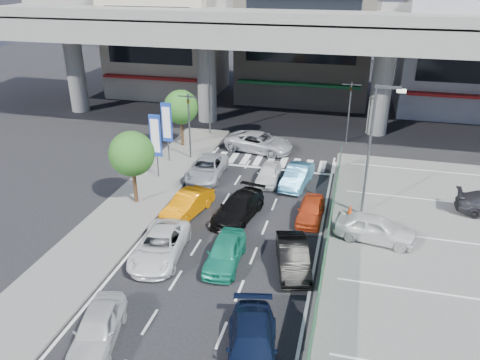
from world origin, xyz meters
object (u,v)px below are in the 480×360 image
(wagon_silver_front_left, at_px, (207,168))
(sedan_white_mid_left, at_px, (160,246))
(signboard_near, at_px, (156,138))
(tree_near, at_px, (132,154))
(signboard_far, at_px, (167,124))
(sedan_black_mid, at_px, (239,208))
(parked_sedan_white, at_px, (375,228))
(street_lamp_left, at_px, (211,82))
(taxi_orange_right, at_px, (311,210))
(taxi_teal_mid, at_px, (225,252))
(minivan_navy_back, at_px, (252,346))
(taxi_orange_left, at_px, (188,204))
(hatch_black_mid_right, at_px, (293,257))
(tree_far, at_px, (181,107))
(traffic_cone, at_px, (350,209))
(traffic_light_left, at_px, (189,110))
(sedan_white_front_mid, at_px, (268,174))
(van_white_back_left, at_px, (98,328))
(kei_truck_front_right, at_px, (297,176))
(crossing_wagon_silver, at_px, (259,142))
(street_lamp_right, at_px, (373,141))
(traffic_light_right, at_px, (350,97))

(wagon_silver_front_left, bearing_deg, sedan_white_mid_left, -88.05)
(signboard_near, height_order, tree_near, tree_near)
(signboard_far, xyz_separation_m, sedan_black_mid, (7.42, -7.25, -2.37))
(signboard_near, bearing_deg, parked_sedan_white, -18.19)
(street_lamp_left, bearing_deg, tree_near, -92.76)
(taxi_orange_right, bearing_deg, taxi_teal_mid, -122.09)
(tree_near, bearing_deg, taxi_orange_right, 3.29)
(taxi_teal_mid, xyz_separation_m, sedan_black_mid, (-0.52, 4.77, 0.00))
(minivan_navy_back, xyz_separation_m, wagon_silver_front_left, (-6.99, 15.95, 0.00))
(taxi_orange_left, bearing_deg, taxi_orange_right, 22.49)
(hatch_black_mid_right, bearing_deg, tree_far, 113.16)
(traffic_cone, bearing_deg, sedan_white_mid_left, -142.80)
(traffic_light_left, bearing_deg, wagon_silver_front_left, -52.54)
(parked_sedan_white, bearing_deg, signboard_far, 71.73)
(sedan_white_front_mid, bearing_deg, street_lamp_left, 126.97)
(signboard_near, distance_m, van_white_back_left, 16.24)
(traffic_light_left, distance_m, taxi_orange_right, 13.04)
(traffic_light_left, height_order, tree_near, traffic_light_left)
(signboard_near, bearing_deg, taxi_orange_left, -49.59)
(signboard_far, distance_m, hatch_black_mid_right, 16.41)
(traffic_cone, bearing_deg, street_lamp_left, 136.11)
(parked_sedan_white, bearing_deg, traffic_cone, 36.24)
(taxi_orange_right, bearing_deg, tree_far, 141.24)
(kei_truck_front_right, bearing_deg, signboard_near, -165.37)
(minivan_navy_back, bearing_deg, taxi_orange_right, 73.45)
(sedan_black_mid, height_order, parked_sedan_white, parked_sedan_white)
(signboard_far, xyz_separation_m, sedan_white_front_mid, (8.17, -1.74, -2.43))
(kei_truck_front_right, bearing_deg, sedan_black_mid, -109.26)
(signboard_near, xyz_separation_m, taxi_orange_left, (3.91, -4.59, -2.37))
(signboard_near, xyz_separation_m, tree_near, (0.20, -3.99, 0.32))
(taxi_teal_mid, bearing_deg, sedan_white_front_mid, 86.71)
(tree_near, distance_m, parked_sedan_white, 14.98)
(sedan_white_mid_left, distance_m, taxi_orange_right, 9.28)
(sedan_white_front_mid, bearing_deg, sedan_black_mid, -98.99)
(street_lamp_left, height_order, wagon_silver_front_left, street_lamp_left)
(taxi_orange_right, xyz_separation_m, parked_sedan_white, (3.69, -1.54, 0.18))
(street_lamp_left, height_order, parked_sedan_white, street_lamp_left)
(tree_near, bearing_deg, crossing_wagon_silver, 62.76)
(tree_near, relative_size, kei_truck_front_right, 1.15)
(minivan_navy_back, height_order, sedan_black_mid, same)
(hatch_black_mid_right, bearing_deg, van_white_back_left, -148.88)
(sedan_white_mid_left, height_order, traffic_cone, sedan_white_mid_left)
(sedan_black_mid, bearing_deg, street_lamp_right, 26.87)
(traffic_light_right, xyz_separation_m, van_white_back_left, (-8.60, -26.54, -3.25))
(taxi_teal_mid, bearing_deg, street_lamp_right, 43.78)
(parked_sedan_white, xyz_separation_m, traffic_cone, (-1.41, 2.75, -0.44))
(signboard_near, relative_size, parked_sedan_white, 1.07)
(sedan_white_front_mid, bearing_deg, minivan_navy_back, -82.39)
(traffic_light_right, xyz_separation_m, taxi_orange_left, (-8.79, -15.60, -3.25))
(van_white_back_left, bearing_deg, signboard_far, 90.81)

